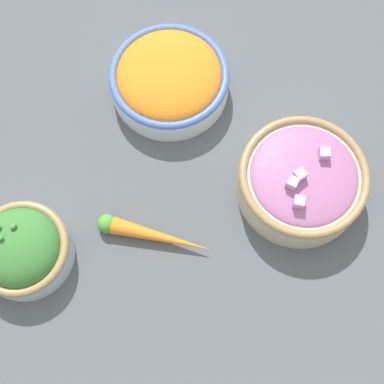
# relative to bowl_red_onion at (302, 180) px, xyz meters

# --- Properties ---
(ground_plane) EXTENTS (3.00, 3.00, 0.00)m
(ground_plane) POSITION_rel_bowl_red_onion_xyz_m (0.09, -0.12, -0.04)
(ground_plane) COLOR #4C5156
(bowl_red_onion) EXTENTS (0.18, 0.18, 0.08)m
(bowl_red_onion) POSITION_rel_bowl_red_onion_xyz_m (0.00, 0.00, 0.00)
(bowl_red_onion) COLOR beige
(bowl_red_onion) RESTS_ON ground_plane
(bowl_broccoli) EXTENTS (0.13, 0.13, 0.08)m
(bowl_broccoli) POSITION_rel_bowl_red_onion_xyz_m (0.27, -0.28, -0.00)
(bowl_broccoli) COLOR #B2C1CC
(bowl_broccoli) RESTS_ON ground_plane
(bowl_carrots) EXTENTS (0.18, 0.18, 0.06)m
(bowl_carrots) POSITION_rel_bowl_red_onion_xyz_m (-0.05, -0.24, -0.00)
(bowl_carrots) COLOR silver
(bowl_carrots) RESTS_ON ground_plane
(loose_carrot) EXTENTS (0.06, 0.16, 0.03)m
(loose_carrot) POSITION_rel_bowl_red_onion_xyz_m (0.16, -0.15, -0.02)
(loose_carrot) COLOR orange
(loose_carrot) RESTS_ON ground_plane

